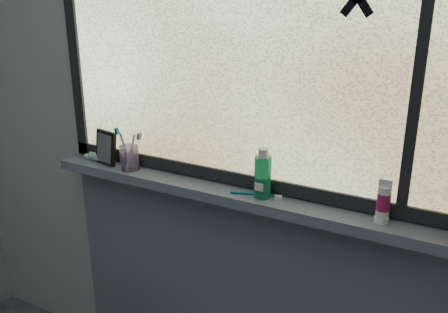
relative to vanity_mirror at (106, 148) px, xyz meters
name	(u,v)px	position (x,y,z in m)	size (l,w,h in m)	color
wall_back	(242,126)	(0.60, 0.08, 0.16)	(3.00, 0.01, 2.50)	#9EA3A8
windowsill	(232,195)	(0.60, 0.00, -0.09)	(1.62, 0.14, 0.04)	slate
sill_apron	(238,301)	(0.60, 0.06, -0.60)	(1.62, 0.02, 0.98)	slate
window_pane	(240,51)	(0.60, 0.06, 0.44)	(1.50, 0.01, 1.00)	silver
frame_bottom	(238,178)	(0.60, 0.05, -0.04)	(1.60, 0.03, 0.05)	black
frame_left	(74,39)	(-0.17, 0.05, 0.44)	(0.05, 0.03, 1.10)	black
frame_mullion	(421,64)	(1.20, 0.05, 0.44)	(0.04, 0.03, 1.00)	black
vanity_mirror	(106,148)	(0.00, 0.00, 0.00)	(0.12, 0.06, 0.14)	black
toothpaste_tube	(99,158)	(-0.05, 0.01, -0.06)	(0.19, 0.04, 0.03)	silver
toothbrush_cup	(129,158)	(0.13, -0.01, -0.02)	(0.08, 0.08, 0.10)	#B59BCD
toothbrush_lying	(253,193)	(0.69, 0.00, -0.07)	(0.21, 0.02, 0.01)	#0C5A6F
mouthwash_bottle	(263,173)	(0.73, 0.00, 0.02)	(0.06, 0.06, 0.15)	#1E9C64
cream_tube	(384,200)	(1.15, 0.00, 0.01)	(0.04, 0.04, 0.11)	silver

